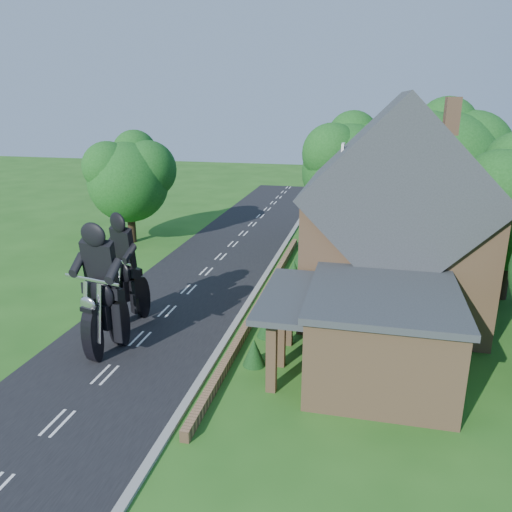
% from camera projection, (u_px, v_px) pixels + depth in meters
% --- Properties ---
extents(ground, '(120.00, 120.00, 0.00)m').
position_uv_depth(ground, '(140.00, 339.00, 21.55)').
color(ground, '#225718').
rests_on(ground, ground).
extents(road, '(7.00, 80.00, 0.02)m').
position_uv_depth(road, '(140.00, 339.00, 21.54)').
color(road, black).
rests_on(road, ground).
extents(kerb, '(0.30, 80.00, 0.12)m').
position_uv_depth(kerb, '(221.00, 347.00, 20.75)').
color(kerb, gray).
rests_on(kerb, ground).
extents(garden_wall, '(0.30, 22.00, 0.40)m').
position_uv_depth(garden_wall, '(262.00, 300.00, 25.21)').
color(garden_wall, '#966F4C').
rests_on(garden_wall, ground).
extents(house, '(9.54, 8.64, 10.24)m').
position_uv_depth(house, '(395.00, 222.00, 23.55)').
color(house, '#966F4C').
rests_on(house, ground).
extents(annex, '(7.05, 5.94, 3.44)m').
position_uv_depth(annex, '(377.00, 333.00, 18.15)').
color(annex, '#966F4C').
rests_on(annex, ground).
extents(tree_behind_house, '(7.81, 7.20, 10.08)m').
position_uv_depth(tree_behind_house, '(452.00, 159.00, 31.61)').
color(tree_behind_house, black).
rests_on(tree_behind_house, ground).
extents(tree_behind_left, '(6.94, 6.40, 9.16)m').
position_uv_depth(tree_behind_left, '(355.00, 163.00, 33.96)').
color(tree_behind_left, black).
rests_on(tree_behind_left, ground).
extents(tree_far_road, '(6.08, 5.60, 7.84)m').
position_uv_depth(tree_far_road, '(134.00, 175.00, 34.65)').
color(tree_far_road, black).
rests_on(tree_far_road, ground).
extents(shrub_a, '(0.90, 0.90, 1.10)m').
position_uv_depth(shrub_a, '(254.00, 352.00, 19.32)').
color(shrub_a, black).
rests_on(shrub_a, ground).
extents(shrub_b, '(0.90, 0.90, 1.10)m').
position_uv_depth(shrub_b, '(267.00, 325.00, 21.64)').
color(shrub_b, black).
rests_on(shrub_b, ground).
extents(shrub_c, '(0.90, 0.90, 1.10)m').
position_uv_depth(shrub_c, '(278.00, 303.00, 23.96)').
color(shrub_c, black).
rests_on(shrub_c, ground).
extents(shrub_d, '(0.90, 0.90, 1.10)m').
position_uv_depth(shrub_d, '(294.00, 269.00, 28.60)').
color(shrub_d, black).
rests_on(shrub_d, ground).
extents(shrub_e, '(0.90, 0.90, 1.10)m').
position_uv_depth(shrub_e, '(300.00, 257.00, 30.92)').
color(shrub_e, black).
rests_on(shrub_e, ground).
extents(shrub_f, '(0.90, 0.90, 1.10)m').
position_uv_depth(shrub_f, '(305.00, 245.00, 33.24)').
color(shrub_f, black).
rests_on(shrub_f, ground).
extents(motorcycle_lead, '(0.83, 1.83, 1.65)m').
position_uv_depth(motorcycle_lead, '(107.00, 335.00, 20.14)').
color(motorcycle_lead, black).
rests_on(motorcycle_lead, ground).
extents(motorcycle_follow, '(1.19, 1.67, 1.56)m').
position_uv_depth(motorcycle_follow, '(128.00, 306.00, 23.02)').
color(motorcycle_follow, black).
rests_on(motorcycle_follow, ground).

